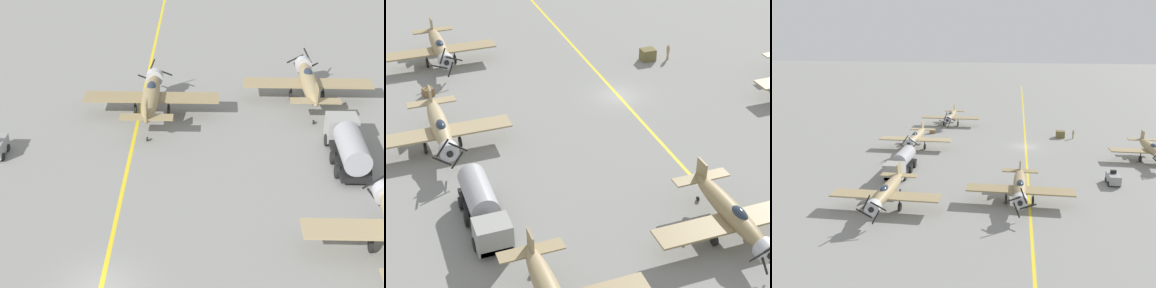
# 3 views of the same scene
# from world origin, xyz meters

# --- Properties ---
(ground_plane) EXTENTS (400.00, 400.00, 0.00)m
(ground_plane) POSITION_xyz_m (0.00, 0.00, 0.00)
(ground_plane) COLOR gray
(taxiway_stripe) EXTENTS (0.30, 160.00, 0.01)m
(taxiway_stripe) POSITION_xyz_m (0.00, 0.00, 0.00)
(taxiway_stripe) COLOR yellow
(taxiway_stripe) RESTS_ON ground
(airplane_near_right) EXTENTS (12.00, 9.98, 3.70)m
(airplane_near_right) POSITION_xyz_m (15.28, -13.77, 2.01)
(airplane_near_right) COLOR #9A855D
(airplane_near_right) RESTS_ON ground
(airplane_far_center) EXTENTS (12.00, 9.98, 3.70)m
(airplane_far_center) POSITION_xyz_m (1.16, 22.60, 2.01)
(airplane_far_center) COLOR #927E55
(airplane_far_center) RESTS_ON ground
(airplane_mid_left) EXTENTS (12.00, 9.98, 3.65)m
(airplane_mid_left) POSITION_xyz_m (-18.35, 5.37, 2.01)
(airplane_mid_left) COLOR #958158
(airplane_mid_left) RESTS_ON ground
(airplane_far_right) EXTENTS (12.00, 9.98, 3.65)m
(airplane_far_right) POSITION_xyz_m (15.47, 26.08, 2.01)
(airplane_far_right) COLOR #9B865E
(airplane_far_right) RESTS_ON ground
(airplane_mid_right) EXTENTS (12.00, 9.98, 3.65)m
(airplane_mid_right) POSITION_xyz_m (18.18, 3.59, 2.01)
(airplane_mid_right) COLOR tan
(airplane_mid_right) RESTS_ON ground
(fuel_tanker) EXTENTS (2.67, 8.00, 2.98)m
(fuel_tanker) POSITION_xyz_m (17.20, 15.28, 1.51)
(fuel_tanker) COLOR black
(fuel_tanker) RESTS_ON ground
(tow_tractor) EXTENTS (1.57, 2.60, 1.79)m
(tow_tractor) POSITION_xyz_m (-10.70, 15.35, 0.79)
(tow_tractor) COLOR gray
(tow_tractor) RESTS_ON ground
(ground_crew_walking) EXTENTS (0.37, 0.37, 1.69)m
(ground_crew_walking) POSITION_xyz_m (-8.67, -6.33, 0.92)
(ground_crew_walking) COLOR tan
(ground_crew_walking) RESTS_ON ground
(supply_crate_by_tanker) EXTENTS (1.20, 1.09, 0.83)m
(supply_crate_by_tanker) POSITION_xyz_m (17.78, -6.56, 0.42)
(supply_crate_by_tanker) COLOR brown
(supply_crate_by_tanker) RESTS_ON ground
(supply_crate_mid_lane) EXTENTS (1.56, 1.31, 1.29)m
(supply_crate_mid_lane) POSITION_xyz_m (-6.45, -6.82, 0.64)
(supply_crate_mid_lane) COLOR brown
(supply_crate_mid_lane) RESTS_ON ground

